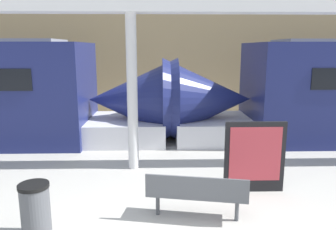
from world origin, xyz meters
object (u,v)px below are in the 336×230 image
bench_near (197,192)px  trash_bin (36,210)px  support_column_near (132,94)px  poster_board (255,157)px

bench_near → trash_bin: 2.61m
trash_bin → bench_near: bearing=9.7°
bench_near → trash_bin: (-2.57, -0.44, -0.07)m
support_column_near → poster_board: bearing=-29.4°
trash_bin → support_column_near: support_column_near is taller
bench_near → support_column_near: size_ratio=0.48×
bench_near → support_column_near: bearing=126.8°
poster_board → trash_bin: bearing=-158.1°
poster_board → bench_near: bearing=-139.5°
trash_bin → poster_board: 4.20m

